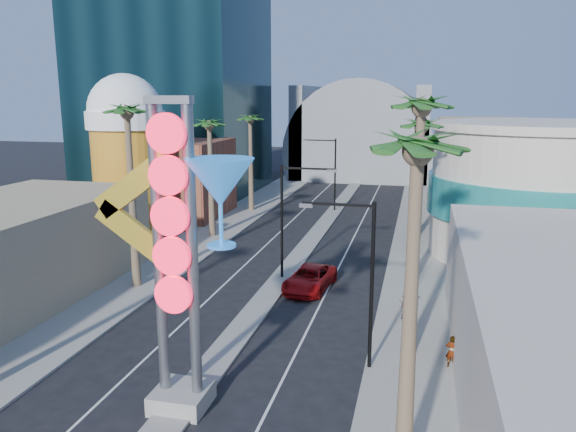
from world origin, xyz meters
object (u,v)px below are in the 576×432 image
(neon_sign, at_px, (194,236))
(pedestrian_a, at_px, (452,352))
(pedestrian_b, at_px, (406,303))
(red_pickup, at_px, (310,279))

(neon_sign, xyz_separation_m, pedestrian_a, (10.10, 5.85, -6.37))
(neon_sign, bearing_deg, pedestrian_b, 55.25)
(neon_sign, distance_m, pedestrian_b, 15.09)
(red_pickup, relative_size, pedestrian_b, 2.97)
(red_pickup, relative_size, pedestrian_a, 3.46)
(red_pickup, distance_m, pedestrian_b, 7.47)
(pedestrian_a, xyz_separation_m, pedestrian_b, (-2.26, 5.44, 0.13))
(pedestrian_b, bearing_deg, red_pickup, -1.03)
(pedestrian_a, distance_m, pedestrian_b, 5.89)
(red_pickup, xyz_separation_m, pedestrian_a, (8.59, -9.40, 0.18))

